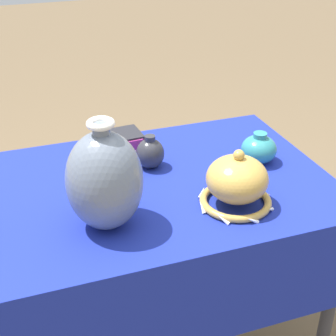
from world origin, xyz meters
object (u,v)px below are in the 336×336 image
(jar_round_teal, at_px, (259,149))
(jar_round_charcoal, at_px, (150,153))
(mosaic_tile_box, at_px, (119,143))
(vase_tall_bulbous, at_px, (104,180))
(vase_dome_bell, at_px, (237,183))

(jar_round_teal, height_order, jar_round_charcoal, jar_round_charcoal)
(mosaic_tile_box, xyz_separation_m, jar_round_charcoal, (0.07, -0.14, 0.02))
(vase_tall_bulbous, bearing_deg, jar_round_teal, 18.39)
(vase_dome_bell, bearing_deg, mosaic_tile_box, 118.54)
(vase_dome_bell, xyz_separation_m, jar_round_teal, (0.19, 0.21, -0.02))
(vase_tall_bulbous, distance_m, jar_round_charcoal, 0.36)
(vase_tall_bulbous, bearing_deg, vase_dome_bell, -3.63)
(vase_tall_bulbous, relative_size, vase_dome_bell, 1.41)
(jar_round_charcoal, bearing_deg, mosaic_tile_box, 116.96)
(vase_dome_bell, xyz_separation_m, mosaic_tile_box, (-0.23, 0.43, -0.04))
(jar_round_teal, distance_m, jar_round_charcoal, 0.36)
(jar_round_teal, bearing_deg, jar_round_charcoal, 166.52)
(vase_dome_bell, height_order, mosaic_tile_box, vase_dome_bell)
(vase_tall_bulbous, height_order, jar_round_teal, vase_tall_bulbous)
(mosaic_tile_box, relative_size, jar_round_teal, 1.35)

